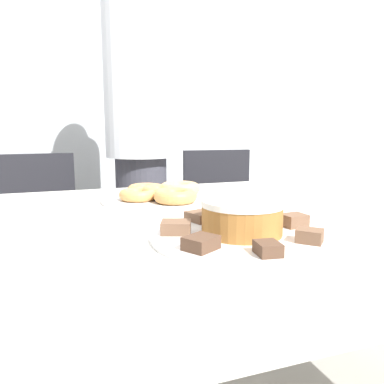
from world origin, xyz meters
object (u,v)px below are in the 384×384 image
(office_chair_left, at_px, (37,253))
(frosted_cake, at_px, (242,217))
(office_chair_right, at_px, (224,234))
(person_standing, at_px, (140,142))
(plate_donuts, at_px, (160,199))
(plate_cake, at_px, (241,236))

(office_chair_left, xyz_separation_m, frosted_cake, (0.46, -1.20, 0.41))
(office_chair_left, relative_size, office_chair_right, 1.00)
(person_standing, height_order, frosted_cake, person_standing)
(office_chair_left, xyz_separation_m, office_chair_right, (0.97, -0.00, 0.00))
(plate_donuts, bearing_deg, frosted_cake, -83.14)
(person_standing, bearing_deg, frosted_cake, -91.37)
(office_chair_left, bearing_deg, office_chair_right, -2.24)
(person_standing, distance_m, frosted_cake, 1.10)
(person_standing, bearing_deg, office_chair_left, 167.04)
(office_chair_right, xyz_separation_m, plate_cake, (-0.51, -1.20, 0.37))
(plate_donuts, bearing_deg, office_chair_right, 53.34)
(office_chair_right, height_order, frosted_cake, office_chair_right)
(plate_cake, xyz_separation_m, frosted_cake, (0.00, 0.00, 0.04))
(person_standing, relative_size, frosted_cake, 10.71)
(person_standing, xyz_separation_m, office_chair_left, (-0.49, 0.11, -0.52))
(office_chair_left, height_order, plate_donuts, office_chair_left)
(person_standing, distance_m, plate_cake, 1.10)
(office_chair_left, distance_m, plate_cake, 1.34)
(person_standing, height_order, office_chair_right, person_standing)
(office_chair_right, relative_size, plate_cake, 2.38)
(plate_donuts, height_order, frosted_cake, frosted_cake)
(plate_donuts, bearing_deg, person_standing, 83.06)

